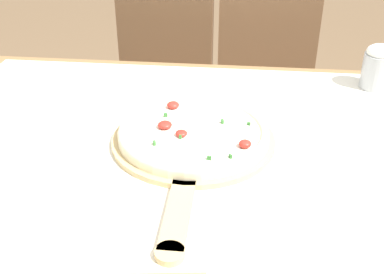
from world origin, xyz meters
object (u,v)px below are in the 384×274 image
chair_right (264,95)px  chair_left (161,90)px  flour_cup (379,66)px  pizza_peel (192,145)px  pizza (193,132)px

chair_right → chair_left: bearing=-179.9°
chair_right → flour_cup: flour_cup is taller
chair_left → chair_right: same height
pizza_peel → chair_left: size_ratio=0.64×
pizza → flour_cup: size_ratio=2.73×
chair_right → pizza_peel: bearing=-103.0°
chair_left → flour_cup: (0.68, -0.47, 0.32)m
chair_right → flour_cup: 0.63m
pizza → chair_left: 0.89m
chair_left → flour_cup: 0.88m
pizza_peel → chair_left: (-0.22, 0.84, -0.26)m
chair_left → chair_right: (0.41, 0.00, 0.00)m
chair_left → flour_cup: size_ratio=7.18×
flour_cup → chair_left: bearing=145.4°
flour_cup → chair_right: bearing=119.9°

